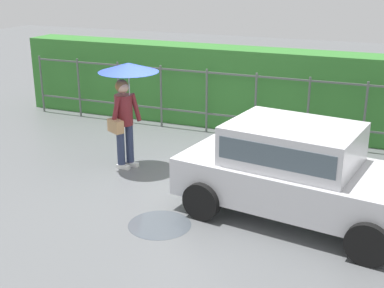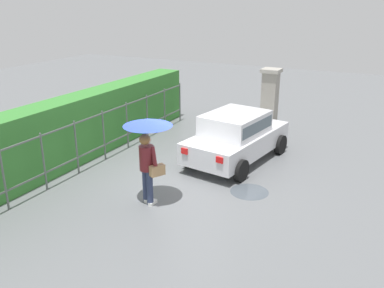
% 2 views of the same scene
% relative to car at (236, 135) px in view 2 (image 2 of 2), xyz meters
% --- Properties ---
extents(ground_plane, '(40.00, 40.00, 0.00)m').
position_rel_car_xyz_m(ground_plane, '(-2.15, 0.69, -0.80)').
color(ground_plane, slate).
extents(car, '(3.91, 2.29, 1.48)m').
position_rel_car_xyz_m(car, '(0.00, 0.00, 0.00)').
color(car, silver).
rests_on(car, ground).
extents(pedestrian, '(1.12, 1.12, 2.05)m').
position_rel_car_xyz_m(pedestrian, '(-3.41, 0.83, 0.74)').
color(pedestrian, '#2D3856').
rests_on(pedestrian, ground).
extents(gate_pillar, '(0.60, 0.60, 2.42)m').
position_rel_car_xyz_m(gate_pillar, '(2.36, -0.25, 0.44)').
color(gate_pillar, gray).
rests_on(gate_pillar, ground).
extents(fence_section, '(10.59, 0.05, 1.50)m').
position_rel_car_xyz_m(fence_section, '(-2.26, 3.53, 0.02)').
color(fence_section, '#59605B').
rests_on(fence_section, ground).
extents(hedge_row, '(11.54, 0.90, 1.90)m').
position_rel_car_xyz_m(hedge_row, '(-2.26, 4.28, 0.15)').
color(hedge_row, '#387F33').
rests_on(hedge_row, ground).
extents(puddle_near, '(0.97, 0.97, 0.00)m').
position_rel_car_xyz_m(puddle_near, '(-1.82, -1.09, -0.80)').
color(puddle_near, '#4C545B').
rests_on(puddle_near, ground).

